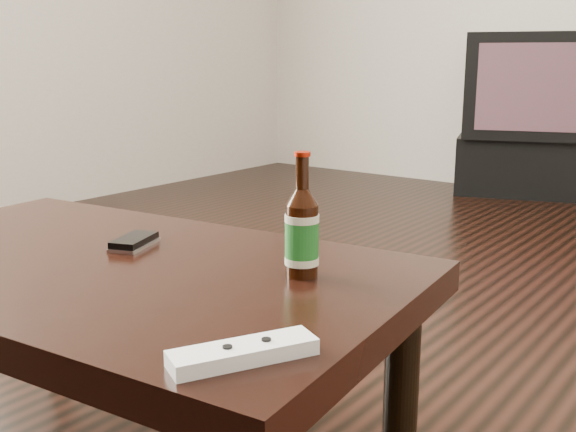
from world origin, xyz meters
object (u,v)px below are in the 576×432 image
Objects in this scene: tv_stand at (531,166)px; tv at (537,86)px; phone at (134,242)px; beer_bottle at (302,233)px; coffee_table at (109,288)px; remote at (243,353)px.

tv is (0.00, -0.00, 0.47)m from tv_stand.
beer_bottle is at bearing -13.33° from phone.
tv is at bearing 94.59° from coffee_table.
tv_stand is at bearing 90.00° from tv.
tv is 0.76× the size of coffee_table.
coffee_table is at bearing -92.34° from phone.
phone is (-0.03, 0.09, 0.07)m from coffee_table.
coffee_table is at bearing -104.72° from tv_stand.
beer_bottle is at bearing 141.33° from remote.
phone reaches higher than tv_stand.
beer_bottle is at bearing 22.58° from coffee_table.
phone is 0.67× the size of remote.
phone is at bearing -105.14° from tv_stand.
tv_stand is at bearing 100.96° from beer_bottle.
remote is (0.52, -0.26, 0.00)m from phone.
coffee_table reaches higher than tv_stand.
tv_stand is 3.33m from coffee_table.
phone is at bearing -172.14° from beer_bottle.
phone is (-0.38, -0.05, -0.07)m from beer_bottle.
remote is at bearing -19.39° from coffee_table.
coffee_table is 9.50× the size of phone.
tv reaches higher than coffee_table.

